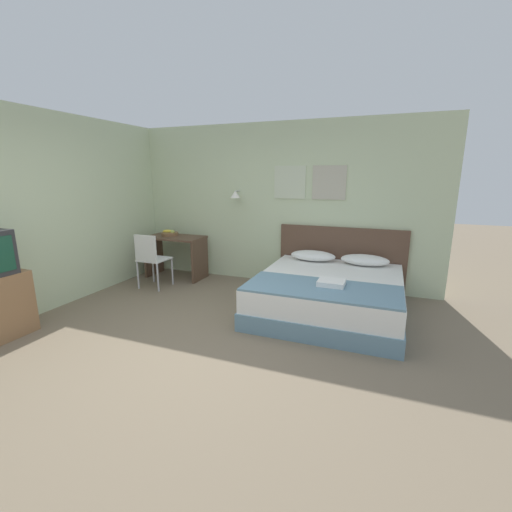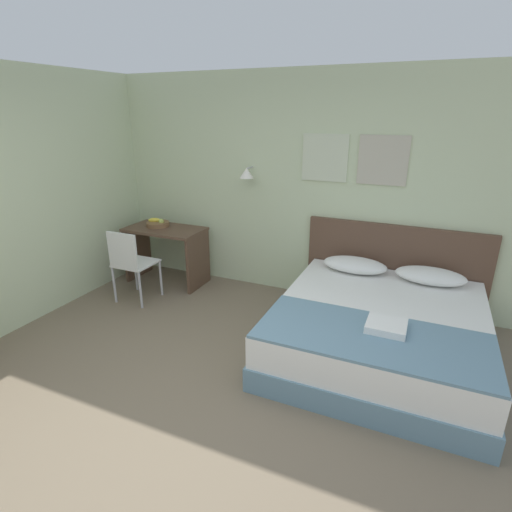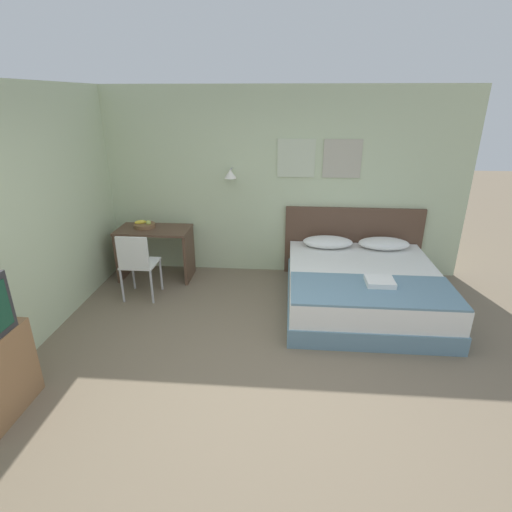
{
  "view_description": "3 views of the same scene",
  "coord_description": "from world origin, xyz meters",
  "px_view_note": "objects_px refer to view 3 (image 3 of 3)",
  "views": [
    {
      "loc": [
        1.88,
        -2.88,
        1.81
      ],
      "look_at": [
        0.26,
        1.3,
        0.75
      ],
      "focal_mm": 24.0,
      "sensor_mm": 36.0,
      "label": 1
    },
    {
      "loc": [
        1.49,
        -1.93,
        2.19
      ],
      "look_at": [
        -0.09,
        1.65,
        0.77
      ],
      "focal_mm": 28.0,
      "sensor_mm": 36.0,
      "label": 2
    },
    {
      "loc": [
        0.25,
        -3.06,
        2.5
      ],
      "look_at": [
        -0.09,
        1.09,
        0.82
      ],
      "focal_mm": 28.0,
      "sensor_mm": 36.0,
      "label": 3
    }
  ],
  "objects_px": {
    "pillow_left": "(328,242)",
    "throw_blanket": "(373,290)",
    "pillow_right": "(384,244)",
    "desk_chair": "(137,261)",
    "fruit_bowl": "(144,225)",
    "folded_towel_near_foot": "(380,282)",
    "bed": "(362,288)",
    "headboard": "(352,241)",
    "desk": "(155,245)"
  },
  "relations": [
    {
      "from": "bed",
      "to": "fruit_bowl",
      "type": "xyz_separation_m",
      "value": [
        -3.0,
        0.72,
        0.53
      ]
    },
    {
      "from": "bed",
      "to": "desk_chair",
      "type": "xyz_separation_m",
      "value": [
        -2.86,
        -0.03,
        0.29
      ]
    },
    {
      "from": "bed",
      "to": "headboard",
      "type": "bearing_deg",
      "value": 90.0
    },
    {
      "from": "bed",
      "to": "desk_chair",
      "type": "bearing_deg",
      "value": -179.38
    },
    {
      "from": "folded_towel_near_foot",
      "to": "desk_chair",
      "type": "bearing_deg",
      "value": 172.09
    },
    {
      "from": "headboard",
      "to": "throw_blanket",
      "type": "height_order",
      "value": "headboard"
    },
    {
      "from": "pillow_right",
      "to": "desk",
      "type": "height_order",
      "value": "desk"
    },
    {
      "from": "desk",
      "to": "fruit_bowl",
      "type": "distance_m",
      "value": 0.32
    },
    {
      "from": "pillow_left",
      "to": "pillow_right",
      "type": "distance_m",
      "value": 0.78
    },
    {
      "from": "pillow_right",
      "to": "fruit_bowl",
      "type": "xyz_separation_m",
      "value": [
        -3.39,
        -0.05,
        0.2
      ]
    },
    {
      "from": "bed",
      "to": "headboard",
      "type": "relative_size",
      "value": 1.01
    },
    {
      "from": "throw_blanket",
      "to": "desk_chair",
      "type": "distance_m",
      "value": 2.92
    },
    {
      "from": "bed",
      "to": "desk",
      "type": "relative_size",
      "value": 1.97
    },
    {
      "from": "throw_blanket",
      "to": "headboard",
      "type": "bearing_deg",
      "value": 90.0
    },
    {
      "from": "desk_chair",
      "to": "bed",
      "type": "bearing_deg",
      "value": 0.62
    },
    {
      "from": "throw_blanket",
      "to": "folded_towel_near_foot",
      "type": "bearing_deg",
      "value": 56.57
    },
    {
      "from": "throw_blanket",
      "to": "folded_towel_near_foot",
      "type": "height_order",
      "value": "folded_towel_near_foot"
    },
    {
      "from": "throw_blanket",
      "to": "desk",
      "type": "relative_size",
      "value": 1.76
    },
    {
      "from": "throw_blanket",
      "to": "folded_towel_near_foot",
      "type": "distance_m",
      "value": 0.17
    },
    {
      "from": "bed",
      "to": "desk",
      "type": "height_order",
      "value": "desk"
    },
    {
      "from": "bed",
      "to": "fruit_bowl",
      "type": "distance_m",
      "value": 3.13
    },
    {
      "from": "desk",
      "to": "folded_towel_near_foot",
      "type": "bearing_deg",
      "value": -20.59
    },
    {
      "from": "folded_towel_near_foot",
      "to": "pillow_left",
      "type": "bearing_deg",
      "value": 111.72
    },
    {
      "from": "pillow_left",
      "to": "throw_blanket",
      "type": "bearing_deg",
      "value": -73.93
    },
    {
      "from": "bed",
      "to": "pillow_right",
      "type": "xyz_separation_m",
      "value": [
        0.39,
        0.77,
        0.33
      ]
    },
    {
      "from": "headboard",
      "to": "pillow_right",
      "type": "xyz_separation_m",
      "value": [
        0.39,
        -0.27,
        0.08
      ]
    },
    {
      "from": "desk_chair",
      "to": "fruit_bowl",
      "type": "height_order",
      "value": "desk_chair"
    },
    {
      "from": "pillow_left",
      "to": "fruit_bowl",
      "type": "distance_m",
      "value": 2.62
    },
    {
      "from": "desk_chair",
      "to": "pillow_right",
      "type": "bearing_deg",
      "value": 13.78
    },
    {
      "from": "pillow_right",
      "to": "desk",
      "type": "distance_m",
      "value": 3.25
    },
    {
      "from": "desk",
      "to": "fruit_bowl",
      "type": "bearing_deg",
      "value": 160.45
    },
    {
      "from": "bed",
      "to": "throw_blanket",
      "type": "relative_size",
      "value": 1.11
    },
    {
      "from": "desk",
      "to": "desk_chair",
      "type": "distance_m",
      "value": 0.7
    },
    {
      "from": "pillow_right",
      "to": "desk_chair",
      "type": "distance_m",
      "value": 3.35
    },
    {
      "from": "pillow_right",
      "to": "desk_chair",
      "type": "height_order",
      "value": "desk_chair"
    },
    {
      "from": "pillow_right",
      "to": "throw_blanket",
      "type": "bearing_deg",
      "value": -106.07
    },
    {
      "from": "folded_towel_near_foot",
      "to": "fruit_bowl",
      "type": "relative_size",
      "value": 1.05
    },
    {
      "from": "pillow_left",
      "to": "desk",
      "type": "relative_size",
      "value": 0.68
    },
    {
      "from": "fruit_bowl",
      "to": "folded_towel_near_foot",
      "type": "bearing_deg",
      "value": -20.54
    },
    {
      "from": "desk_chair",
      "to": "throw_blanket",
      "type": "bearing_deg",
      "value": -10.89
    },
    {
      "from": "folded_towel_near_foot",
      "to": "fruit_bowl",
      "type": "distance_m",
      "value": 3.31
    },
    {
      "from": "headboard",
      "to": "desk_chair",
      "type": "relative_size",
      "value": 2.2
    },
    {
      "from": "pillow_left",
      "to": "desk_chair",
      "type": "xyz_separation_m",
      "value": [
        -2.48,
        -0.8,
        -0.05
      ]
    },
    {
      "from": "desk_chair",
      "to": "fruit_bowl",
      "type": "bearing_deg",
      "value": 100.3
    },
    {
      "from": "pillow_left",
      "to": "desk_chair",
      "type": "height_order",
      "value": "desk_chair"
    },
    {
      "from": "bed",
      "to": "folded_towel_near_foot",
      "type": "height_order",
      "value": "folded_towel_near_foot"
    },
    {
      "from": "throw_blanket",
      "to": "desk",
      "type": "bearing_deg",
      "value": 156.39
    },
    {
      "from": "desk",
      "to": "throw_blanket",
      "type": "bearing_deg",
      "value": -23.61
    },
    {
      "from": "desk",
      "to": "pillow_left",
      "type": "bearing_deg",
      "value": 2.35
    },
    {
      "from": "throw_blanket",
      "to": "bed",
      "type": "bearing_deg",
      "value": 90.0
    }
  ]
}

